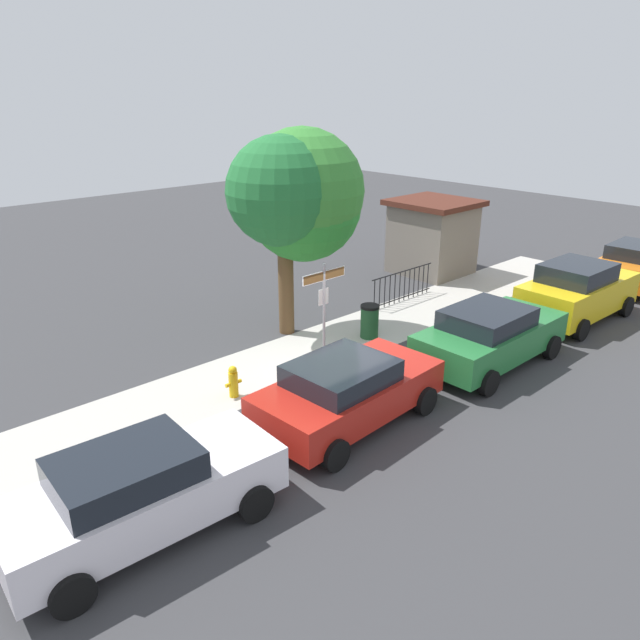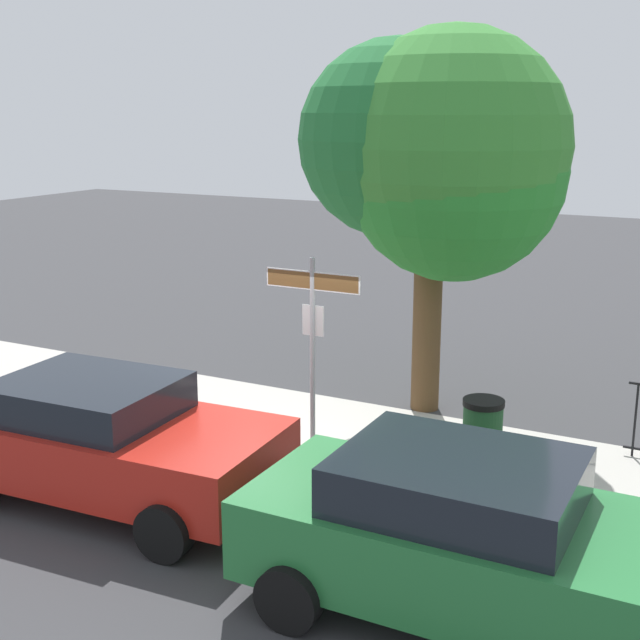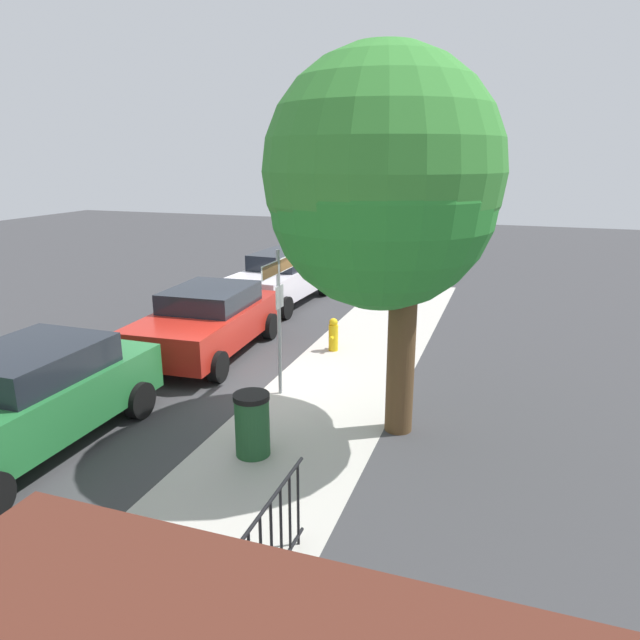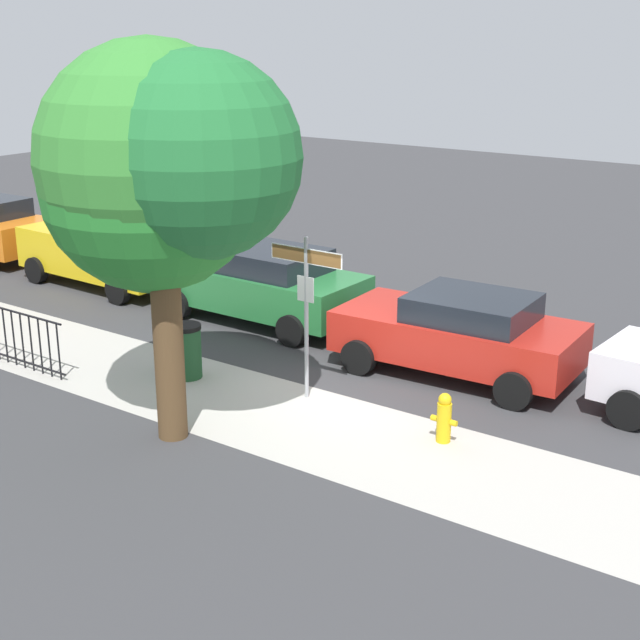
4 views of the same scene
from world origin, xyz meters
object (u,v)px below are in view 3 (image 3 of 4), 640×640
shade_tree (384,179)px  car_white (281,277)px  street_sign (279,295)px  fire_hydrant (333,335)px  car_green (24,399)px  car_red (207,320)px  trash_bin (252,424)px

shade_tree → car_white: (-7.34, -4.75, -3.22)m
street_sign → fire_hydrant: 3.11m
car_white → car_green: car_green is taller
street_sign → fire_hydrant: street_sign is taller
shade_tree → car_red: size_ratio=1.34×
street_sign → car_white: street_sign is taller
shade_tree → car_red: (-2.54, -4.54, -3.25)m
fire_hydrant → car_white: bearing=-142.4°
car_green → car_white: bearing=178.6°
car_green → shade_tree: bearing=114.3°
trash_bin → car_green: bearing=-74.0°
car_white → fire_hydrant: bearing=40.4°
street_sign → car_green: size_ratio=0.61×
street_sign → shade_tree: bearing=65.4°
trash_bin → fire_hydrant: bearing=-176.5°
car_red → fire_hydrant: 2.89m
car_red → car_green: (4.80, -0.39, 0.04)m
street_sign → car_red: size_ratio=0.63×
car_red → trash_bin: bearing=34.4°
street_sign → car_green: street_sign is taller
car_red → car_green: car_green is taller
shade_tree → fire_hydrant: (-3.66, -1.91, -3.65)m
shade_tree → fire_hydrant: shade_tree is taller
street_sign → car_green: (3.22, -2.83, -1.10)m
car_green → fire_hydrant: (-5.91, 3.03, -0.44)m
trash_bin → car_white: bearing=-160.0°
car_white → car_red: 4.81m
car_green → street_sign: bearing=138.4°
car_white → trash_bin: (8.64, 3.14, -0.32)m
car_red → shade_tree: bearing=57.8°
fire_hydrant → trash_bin: 4.97m
car_green → trash_bin: (-0.96, 3.33, -0.33)m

